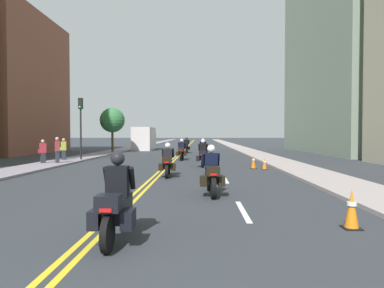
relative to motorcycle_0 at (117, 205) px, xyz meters
name	(u,v)px	position (x,y,z in m)	size (l,w,h in m)	color
ground_plane	(186,148)	(-0.52, 42.48, -0.67)	(264.00, 264.00, 0.00)	#2D3136
sidewalk_left	(134,147)	(-7.99, 42.48, -0.61)	(2.39, 144.00, 0.12)	gray
sidewalk_right	(238,147)	(6.95, 42.48, -0.61)	(2.39, 144.00, 0.12)	#9F9392
centreline_yellow_inner	(185,148)	(-0.64, 42.48, -0.66)	(0.12, 132.00, 0.01)	yellow
centreline_yellow_outer	(187,148)	(-0.40, 42.48, -0.66)	(0.12, 132.00, 0.01)	yellow
lane_dashes_white	(213,157)	(2.62, 23.48, -0.66)	(0.14, 56.40, 0.01)	silver
building_left_1	(14,84)	(-17.32, 27.82, 6.35)	(6.33, 13.26, 14.03)	brown
building_right_1	(342,25)	(16.59, 30.52, 12.93)	(6.95, 20.68, 27.19)	gray
motorcycle_0	(117,205)	(0.00, 0.00, 0.00)	(0.76, 2.14, 1.64)	black
motorcycle_1	(211,175)	(1.89, 4.72, -0.02)	(0.78, 2.18, 1.62)	black
motorcycle_2	(168,163)	(0.03, 9.44, -0.03)	(0.78, 2.22, 1.57)	black
motorcycle_3	(203,156)	(1.70, 14.38, 0.00)	(0.78, 2.13, 1.67)	black
motorcycle_4	(182,151)	(0.13, 19.46, -0.01)	(0.77, 2.31, 1.61)	black
motorcycle_5	(203,149)	(1.79, 23.77, -0.02)	(0.78, 2.22, 1.57)	black
motorcycle_6	(187,147)	(0.11, 29.17, 0.00)	(0.77, 2.15, 1.65)	black
traffic_cone_0	(265,163)	(5.10, 12.70, -0.33)	(0.31, 0.31, 0.68)	black
traffic_cone_1	(253,162)	(4.56, 13.13, -0.27)	(0.35, 0.35, 0.80)	black
traffic_cone_2	(352,209)	(4.67, 0.92, -0.26)	(0.36, 0.36, 0.82)	black
traffic_light_near	(81,118)	(-7.19, 18.42, 2.50)	(0.28, 0.38, 4.59)	black
pedestrian_0	(64,149)	(-8.31, 18.00, 0.19)	(0.50, 0.30, 1.67)	#212831
pedestrian_1	(43,152)	(-8.53, 15.25, 0.17)	(0.46, 0.44, 1.62)	#282E32
pedestrian_2	(57,150)	(-7.65, 15.37, 0.25)	(0.39, 0.42, 1.77)	#2A2E37
street_tree_0	(112,120)	(-7.70, 29.27, 2.75)	(2.58, 2.58, 4.72)	#463C23
parked_truck	(145,140)	(-5.39, 36.02, 0.61)	(2.20, 6.50, 2.80)	beige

